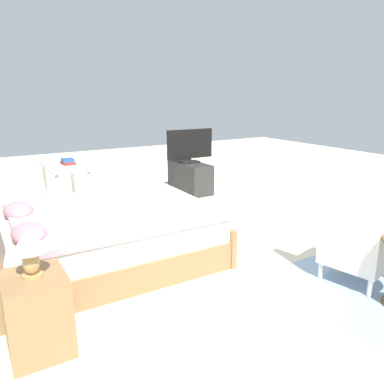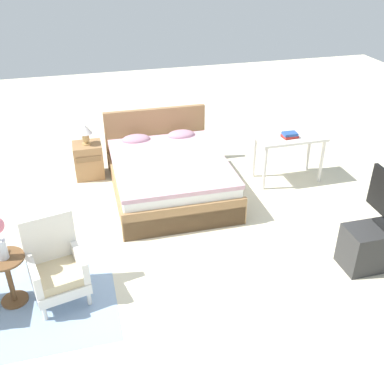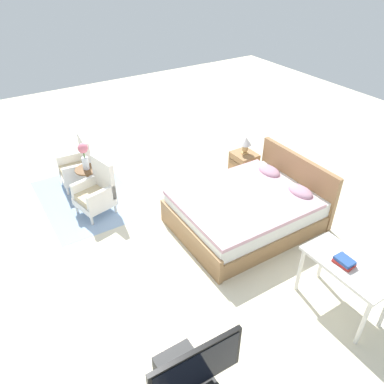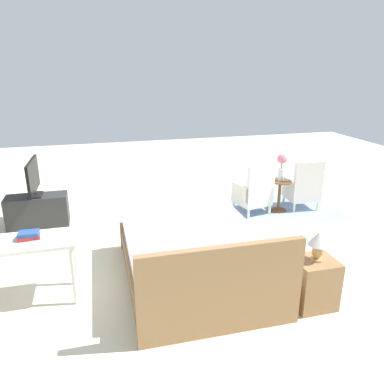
% 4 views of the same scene
% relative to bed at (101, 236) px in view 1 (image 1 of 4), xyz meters
% --- Properties ---
extents(ground_plane, '(16.00, 16.00, 0.00)m').
position_rel_bed_xyz_m(ground_plane, '(-0.17, -1.14, -0.30)').
color(ground_plane, beige).
extents(bed, '(1.66, 2.17, 0.96)m').
position_rel_bed_xyz_m(bed, '(0.00, 0.00, 0.00)').
color(bed, '#997047').
rests_on(bed, ground_plane).
extents(armchair_by_window_right, '(0.65, 0.65, 0.92)m').
position_rel_bed_xyz_m(armchair_by_window_right, '(-1.60, -1.89, 0.08)').
color(armchair_by_window_right, white).
rests_on(armchair_by_window_right, floor_rug).
extents(nightstand, '(0.44, 0.41, 0.56)m').
position_rel_bed_xyz_m(nightstand, '(-1.12, 0.80, -0.02)').
color(nightstand, '#997047').
rests_on(nightstand, ground_plane).
extents(table_lamp, '(0.22, 0.22, 0.33)m').
position_rel_bed_xyz_m(table_lamp, '(-1.12, 0.80, 0.47)').
color(table_lamp, tan).
rests_on(table_lamp, nightstand).
extents(tv_stand, '(0.96, 0.40, 0.52)m').
position_rel_bed_xyz_m(tv_stand, '(2.06, -2.29, -0.04)').
color(tv_stand, '#2D2D2D').
rests_on(tv_stand, ground_plane).
extents(tv_flatscreen, '(0.21, 0.88, 0.59)m').
position_rel_bed_xyz_m(tv_flatscreen, '(2.06, -2.29, 0.53)').
color(tv_flatscreen, black).
rests_on(tv_flatscreen, tv_stand).
extents(vanity_desk, '(1.04, 0.52, 0.74)m').
position_rel_bed_xyz_m(vanity_desk, '(1.88, -0.10, 0.33)').
color(vanity_desk, silver).
rests_on(vanity_desk, ground_plane).
extents(book_stack, '(0.24, 0.18, 0.08)m').
position_rel_bed_xyz_m(book_stack, '(1.84, -0.14, 0.48)').
color(book_stack, '#AD2823').
rests_on(book_stack, vanity_desk).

